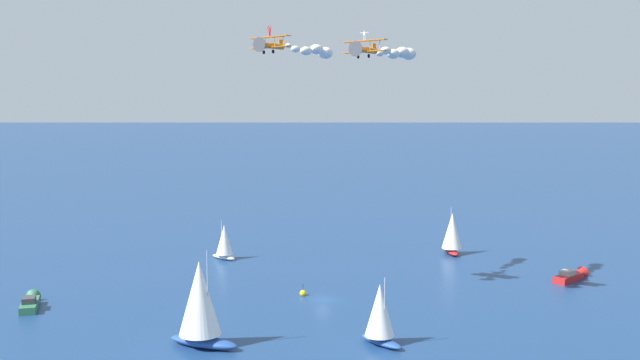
{
  "coord_description": "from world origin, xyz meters",
  "views": [
    {
      "loc": [
        -74.24,
        92.93,
        32.74
      ],
      "look_at": [
        -0.11,
        0.79,
        19.73
      ],
      "focal_mm": 41.89,
      "sensor_mm": 36.0,
      "label": 1
    }
  ],
  "objects_px": {
    "wingwalker_wingman": "(270,31)",
    "sailboat_ahead": "(224,242)",
    "marker_buoy": "(303,293)",
    "biplane_wingman": "(270,45)",
    "biplane_lead": "(365,49)",
    "motorboat_near_centre": "(572,276)",
    "wingwalker_lead": "(364,35)",
    "sailboat_trailing": "(200,303)",
    "motorboat_far_port": "(31,302)",
    "sailboat_offshore": "(452,233)",
    "sailboat_far_stbd": "(380,314)"
  },
  "relations": [
    {
      "from": "sailboat_offshore",
      "to": "biplane_lead",
      "type": "height_order",
      "value": "biplane_lead"
    },
    {
      "from": "motorboat_near_centre",
      "to": "marker_buoy",
      "type": "distance_m",
      "value": 49.57
    },
    {
      "from": "wingwalker_lead",
      "to": "sailboat_offshore",
      "type": "bearing_deg",
      "value": -79.11
    },
    {
      "from": "wingwalker_lead",
      "to": "biplane_wingman",
      "type": "height_order",
      "value": "biplane_wingman"
    },
    {
      "from": "sailboat_ahead",
      "to": "marker_buoy",
      "type": "height_order",
      "value": "sailboat_ahead"
    },
    {
      "from": "sailboat_trailing",
      "to": "sailboat_ahead",
      "type": "relative_size",
      "value": 1.63
    },
    {
      "from": "sailboat_far_stbd",
      "to": "sailboat_trailing",
      "type": "xyz_separation_m",
      "value": [
        17.98,
        15.54,
        1.69
      ]
    },
    {
      "from": "sailboat_far_stbd",
      "to": "sailboat_trailing",
      "type": "relative_size",
      "value": 0.72
    },
    {
      "from": "sailboat_offshore",
      "to": "wingwalker_lead",
      "type": "bearing_deg",
      "value": 100.89
    },
    {
      "from": "biplane_lead",
      "to": "wingwalker_lead",
      "type": "height_order",
      "value": "wingwalker_lead"
    },
    {
      "from": "wingwalker_lead",
      "to": "wingwalker_wingman",
      "type": "relative_size",
      "value": 0.87
    },
    {
      "from": "sailboat_far_stbd",
      "to": "biplane_lead",
      "type": "xyz_separation_m",
      "value": [
        12.36,
        -13.53,
        35.92
      ]
    },
    {
      "from": "marker_buoy",
      "to": "wingwalker_lead",
      "type": "bearing_deg",
      "value": -175.63
    },
    {
      "from": "sailboat_ahead",
      "to": "sailboat_far_stbd",
      "type": "bearing_deg",
      "value": 156.23
    },
    {
      "from": "sailboat_far_stbd",
      "to": "sailboat_offshore",
      "type": "distance_m",
      "value": 61.21
    },
    {
      "from": "sailboat_ahead",
      "to": "wingwalker_lead",
      "type": "bearing_deg",
      "value": 165.97
    },
    {
      "from": "sailboat_offshore",
      "to": "marker_buoy",
      "type": "height_order",
      "value": "sailboat_offshore"
    },
    {
      "from": "wingwalker_lead",
      "to": "sailboat_ahead",
      "type": "bearing_deg",
      "value": -14.03
    },
    {
      "from": "sailboat_ahead",
      "to": "wingwalker_lead",
      "type": "xyz_separation_m",
      "value": [
        -42.19,
        10.54,
        38.67
      ]
    },
    {
      "from": "motorboat_far_port",
      "to": "sailboat_trailing",
      "type": "distance_m",
      "value": 35.71
    },
    {
      "from": "biplane_lead",
      "to": "biplane_wingman",
      "type": "height_order",
      "value": "biplane_wingman"
    },
    {
      "from": "motorboat_near_centre",
      "to": "sailboat_offshore",
      "type": "xyz_separation_m",
      "value": [
        27.88,
        -6.24,
        3.8
      ]
    },
    {
      "from": "wingwalker_lead",
      "to": "wingwalker_wingman",
      "type": "xyz_separation_m",
      "value": [
        14.69,
        5.28,
        1.02
      ]
    },
    {
      "from": "sailboat_offshore",
      "to": "biplane_wingman",
      "type": "bearing_deg",
      "value": 82.88
    },
    {
      "from": "marker_buoy",
      "to": "biplane_wingman",
      "type": "xyz_separation_m",
      "value": [
        3.02,
        4.37,
        40.76
      ]
    },
    {
      "from": "sailboat_far_stbd",
      "to": "sailboat_trailing",
      "type": "height_order",
      "value": "sailboat_trailing"
    },
    {
      "from": "sailboat_trailing",
      "to": "biplane_wingman",
      "type": "distance_m",
      "value": 43.46
    },
    {
      "from": "marker_buoy",
      "to": "wingwalker_wingman",
      "type": "height_order",
      "value": "wingwalker_wingman"
    },
    {
      "from": "marker_buoy",
      "to": "biplane_wingman",
      "type": "height_order",
      "value": "biplane_wingman"
    },
    {
      "from": "wingwalker_wingman",
      "to": "biplane_wingman",
      "type": "bearing_deg",
      "value": -161.07
    },
    {
      "from": "motorboat_far_port",
      "to": "wingwalker_wingman",
      "type": "distance_m",
      "value": 57.11
    },
    {
      "from": "biplane_lead",
      "to": "wingwalker_wingman",
      "type": "distance_m",
      "value": 15.99
    },
    {
      "from": "sailboat_far_stbd",
      "to": "biplane_lead",
      "type": "bearing_deg",
      "value": -47.59
    },
    {
      "from": "sailboat_ahead",
      "to": "wingwalker_lead",
      "type": "distance_m",
      "value": 58.19
    },
    {
      "from": "motorboat_near_centre",
      "to": "biplane_lead",
      "type": "relative_size",
      "value": 1.29
    },
    {
      "from": "motorboat_near_centre",
      "to": "wingwalker_wingman",
      "type": "distance_m",
      "value": 69.51
    },
    {
      "from": "sailboat_offshore",
      "to": "sailboat_far_stbd",
      "type": "bearing_deg",
      "value": 109.96
    },
    {
      "from": "sailboat_trailing",
      "to": "sailboat_ahead",
      "type": "xyz_separation_m",
      "value": [
        36.63,
        -39.6,
        -2.29
      ]
    },
    {
      "from": "wingwalker_wingman",
      "to": "sailboat_ahead",
      "type": "bearing_deg",
      "value": -29.9
    },
    {
      "from": "motorboat_near_centre",
      "to": "wingwalker_wingman",
      "type": "bearing_deg",
      "value": 51.62
    },
    {
      "from": "sailboat_far_stbd",
      "to": "biplane_lead",
      "type": "distance_m",
      "value": 40.33
    },
    {
      "from": "motorboat_near_centre",
      "to": "sailboat_far_stbd",
      "type": "bearing_deg",
      "value": 82.24
    },
    {
      "from": "biplane_lead",
      "to": "biplane_wingman",
      "type": "distance_m",
      "value": 15.63
    },
    {
      "from": "sailboat_far_stbd",
      "to": "motorboat_far_port",
      "type": "bearing_deg",
      "value": 20.19
    },
    {
      "from": "biplane_lead",
      "to": "wingwalker_lead",
      "type": "distance_m",
      "value": 2.15
    },
    {
      "from": "motorboat_far_port",
      "to": "sailboat_offshore",
      "type": "height_order",
      "value": "sailboat_offshore"
    },
    {
      "from": "sailboat_ahead",
      "to": "biplane_lead",
      "type": "xyz_separation_m",
      "value": [
        -42.25,
        10.52,
        36.52
      ]
    },
    {
      "from": "motorboat_far_port",
      "to": "wingwalker_wingman",
      "type": "bearing_deg",
      "value": -133.1
    },
    {
      "from": "sailboat_ahead",
      "to": "biplane_lead",
      "type": "bearing_deg",
      "value": 166.02
    },
    {
      "from": "sailboat_trailing",
      "to": "wingwalker_wingman",
      "type": "distance_m",
      "value": 45.25
    }
  ]
}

